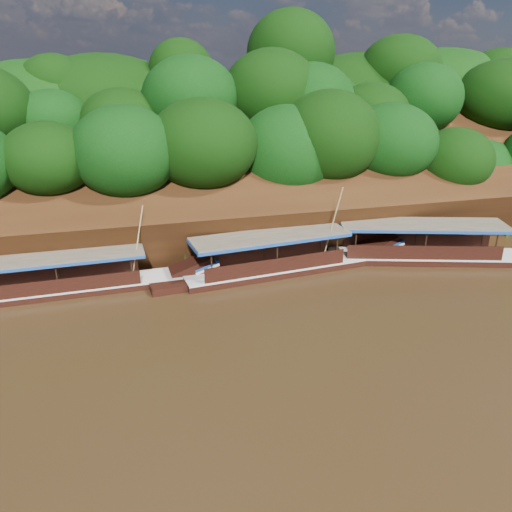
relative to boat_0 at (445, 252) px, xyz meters
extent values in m
plane|color=black|center=(-10.77, -6.28, -0.62)|extent=(160.00, 160.00, 0.00)
cube|color=black|center=(-10.77, 9.72, 2.88)|extent=(120.00, 16.12, 13.64)
cube|color=black|center=(-10.77, 19.72, -0.62)|extent=(120.00, 24.00, 12.00)
ellipsoid|color=#12400A|center=(-16.77, 8.72, 2.88)|extent=(18.00, 8.00, 6.40)
ellipsoid|color=#12400A|center=(-10.77, 16.72, 8.58)|extent=(24.00, 11.00, 8.40)
cube|color=black|center=(-0.82, 0.25, -0.62)|extent=(14.28, 6.50, 1.00)
cube|color=silver|center=(-0.82, 0.25, -0.14)|extent=(14.30, 6.57, 0.11)
cube|color=brown|center=(-1.67, 0.51, 2.06)|extent=(11.44, 5.95, 0.13)
cube|color=#174598|center=(-1.67, 0.51, 1.92)|extent=(11.44, 5.95, 0.20)
cube|color=black|center=(-11.50, 1.09, -0.62)|extent=(13.20, 3.71, 0.98)
cube|color=silver|center=(-11.50, 1.09, -0.15)|extent=(13.21, 3.78, 0.11)
cube|color=black|center=(-4.21, 1.84, 0.14)|extent=(3.26, 2.10, 1.83)
cube|color=#174598|center=(-3.40, 1.93, 0.47)|extent=(1.78, 2.02, 0.67)
cube|color=#A9121A|center=(-3.40, 1.93, 0.10)|extent=(1.78, 2.02, 0.67)
cube|color=brown|center=(-12.31, 1.01, 2.00)|extent=(10.43, 3.77, 0.13)
cube|color=#174598|center=(-12.31, 1.01, 1.87)|extent=(10.43, 3.77, 0.20)
cylinder|color=tan|center=(-8.19, 0.78, 2.48)|extent=(0.72, 1.11, 5.10)
cube|color=black|center=(-24.44, 1.49, -0.62)|extent=(12.83, 2.50, 0.87)
cube|color=silver|center=(-24.44, 1.49, -0.20)|extent=(12.83, 2.56, 0.10)
cube|color=black|center=(-17.26, 1.69, 0.06)|extent=(3.05, 1.68, 1.72)
cube|color=#174598|center=(-16.46, 1.72, 0.35)|extent=(1.61, 1.70, 0.64)
cube|color=#A9121A|center=(-16.46, 1.72, 0.02)|extent=(1.61, 1.70, 0.64)
cube|color=brown|center=(-25.23, 1.46, 1.71)|extent=(10.06, 2.74, 0.12)
cube|color=#174598|center=(-25.23, 1.46, 1.60)|extent=(10.06, 2.74, 0.17)
cylinder|color=tan|center=(-20.56, 1.40, 2.13)|extent=(1.13, 1.12, 4.40)
cone|color=#1F5D17|center=(-23.86, 3.13, 0.38)|extent=(1.50, 1.50, 2.00)
cone|color=#1F5D17|center=(-17.14, 2.81, 0.12)|extent=(1.50, 1.50, 1.48)
cone|color=#1F5D17|center=(-9.34, 3.31, 0.35)|extent=(1.50, 1.50, 1.94)
cone|color=#1F5D17|center=(-4.41, 2.96, 0.48)|extent=(1.50, 1.50, 2.19)
cone|color=#1F5D17|center=(1.82, 3.45, 0.08)|extent=(1.50, 1.50, 1.39)
cone|color=#1F5D17|center=(8.41, 3.41, 0.22)|extent=(1.50, 1.50, 1.66)
camera|label=1|loc=(-21.08, -27.65, 12.27)|focal=35.00mm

